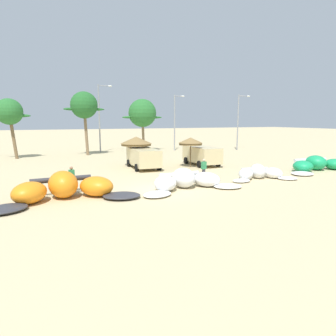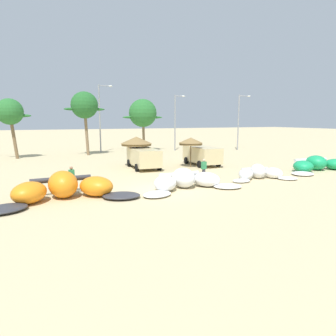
{
  "view_description": "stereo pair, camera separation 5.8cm",
  "coord_description": "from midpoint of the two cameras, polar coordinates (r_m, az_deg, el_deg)",
  "views": [
    {
      "loc": [
        -6.86,
        -17.86,
        4.48
      ],
      "look_at": [
        1.81,
        2.0,
        1.0
      ],
      "focal_mm": 32.2,
      "sensor_mm": 36.0,
      "label": 1
    },
    {
      "loc": [
        -6.8,
        -17.88,
        4.48
      ],
      "look_at": [
        1.81,
        2.0,
        1.0
      ],
      "focal_mm": 32.2,
      "sensor_mm": 36.0,
      "label": 2
    }
  ],
  "objects": [
    {
      "name": "palm_left",
      "position": [
        39.02,
        -27.74,
        9.31
      ],
      "size": [
        4.46,
        2.97,
        6.88
      ],
      "color": "brown",
      "rests_on": "ground"
    },
    {
      "name": "ground_plane",
      "position": [
        19.65,
        -2.44,
        -4.06
      ],
      "size": [
        260.0,
        260.0,
        0.0
      ],
      "primitive_type": "plane",
      "color": "#C6B284"
    },
    {
      "name": "kite_right_of_center",
      "position": [
        29.92,
        26.83,
        0.51
      ],
      "size": [
        8.35,
        4.08,
        1.32
      ],
      "color": "white",
      "rests_on": "ground"
    },
    {
      "name": "parked_van",
      "position": [
        30.21,
        6.4,
        2.63
      ],
      "size": [
        2.37,
        4.8,
        1.84
      ],
      "color": "beige",
      "rests_on": "ground"
    },
    {
      "name": "lamppost_east_center",
      "position": [
        44.39,
        1.55,
        9.18
      ],
      "size": [
        1.69,
        0.24,
        8.02
      ],
      "color": "gray",
      "rests_on": "ground"
    },
    {
      "name": "lamppost_east",
      "position": [
        46.05,
        13.43,
        9.02
      ],
      "size": [
        2.1,
        0.24,
        8.06
      ],
      "color": "gray",
      "rests_on": "ground"
    },
    {
      "name": "parked_car_second",
      "position": [
        28.1,
        -4.67,
        2.17
      ],
      "size": [
        2.5,
        4.96,
        1.84
      ],
      "color": "beige",
      "rests_on": "ground"
    },
    {
      "name": "lamppost_west_center",
      "position": [
        42.79,
        -12.56,
        9.81
      ],
      "size": [
        1.97,
        0.24,
        9.18
      ],
      "color": "gray",
      "rests_on": "ground"
    },
    {
      "name": "palm_left_of_gap",
      "position": [
        39.69,
        -15.49,
        11.29
      ],
      "size": [
        5.02,
        3.35,
        7.96
      ],
      "color": "#7F6647",
      "rests_on": "ground"
    },
    {
      "name": "kite_left",
      "position": [
        18.1,
        -18.96,
        -3.76
      ],
      "size": [
        8.54,
        4.1,
        1.57
      ],
      "color": "#333338",
      "rests_on": "ground"
    },
    {
      "name": "kite_left_of_center",
      "position": [
        19.79,
        3.58,
        -2.48
      ],
      "size": [
        7.31,
        3.46,
        1.32
      ],
      "color": "white",
      "rests_on": "ground"
    },
    {
      "name": "kite_center",
      "position": [
        24.05,
        17.02,
        -0.98
      ],
      "size": [
        5.43,
        3.0,
        1.12
      ],
      "color": "white",
      "rests_on": "ground"
    },
    {
      "name": "beach_umbrella_near_van",
      "position": [
        29.28,
        -5.95,
        5.09
      ],
      "size": [
        3.02,
        3.02,
        2.88
      ],
      "color": "brown",
      "rests_on": "ground"
    },
    {
      "name": "palm_center_left",
      "position": [
        43.54,
        -4.75,
        10.27
      ],
      "size": [
        5.93,
        3.95,
        7.39
      ],
      "color": "#7F6647",
      "rests_on": "ground"
    },
    {
      "name": "beach_umbrella_middle",
      "position": [
        28.66,
        4.39,
        5.06
      ],
      "size": [
        2.29,
        2.29,
        2.82
      ],
      "color": "brown",
      "rests_on": "ground"
    },
    {
      "name": "person_near_kites",
      "position": [
        19.73,
        -17.67,
        -2.0
      ],
      "size": [
        0.36,
        0.24,
        1.62
      ],
      "color": "#383842",
      "rests_on": "ground"
    },
    {
      "name": "person_by_umbrellas",
      "position": [
        22.54,
        6.86,
        -0.29
      ],
      "size": [
        0.36,
        0.24,
        1.62
      ],
      "color": "#383842",
      "rests_on": "ground"
    }
  ]
}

